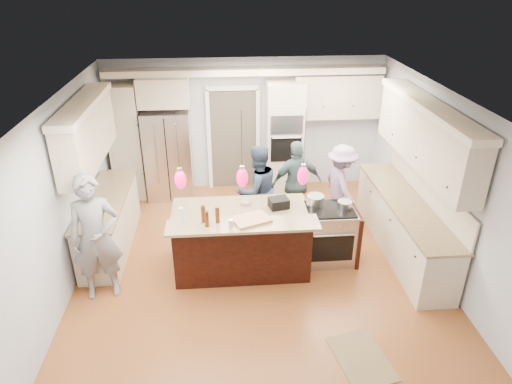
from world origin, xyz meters
TOP-DOWN VIEW (x-y plane):
  - ground_plane at (0.00, 0.00)m, footprint 6.00×6.00m
  - room_shell at (0.00, 0.00)m, footprint 5.54×6.04m
  - refrigerator at (-1.55, 2.64)m, footprint 0.90×0.70m
  - oven_column at (0.75, 2.67)m, footprint 0.72×0.69m
  - back_upper_cabinets at (-0.75, 2.76)m, footprint 5.30×0.61m
  - right_counter_run at (2.44, 0.30)m, footprint 0.64×3.10m
  - left_cabinets at (-2.44, 0.80)m, footprint 0.64×2.30m
  - kitchen_island at (-0.25, 0.07)m, footprint 2.10×1.46m
  - island_range at (1.16, 0.15)m, footprint 0.82×0.71m
  - pendant_lights at (-0.25, -0.51)m, footprint 1.75×0.15m
  - person_bar_end at (-2.27, -0.45)m, footprint 0.76×0.57m
  - person_far_left at (0.08, 1.07)m, footprint 0.98×0.90m
  - person_far_right at (0.81, 1.35)m, footprint 0.97×0.53m
  - person_range_side at (1.60, 1.30)m, footprint 0.76×1.07m
  - floor_rug at (1.10, -1.98)m, footprint 0.75×0.96m
  - water_bottle at (-1.08, -0.50)m, footprint 0.08×0.08m
  - beer_bottle_a at (-0.78, -0.45)m, footprint 0.08×0.08m
  - beer_bottle_b at (-0.74, -0.57)m, footprint 0.07×0.07m
  - beer_bottle_c at (-0.59, -0.47)m, footprint 0.07×0.07m
  - drink_can at (-0.42, -0.61)m, footprint 0.08×0.08m
  - cutting_board at (-0.13, -0.47)m, footprint 0.59×0.51m
  - pot_large at (0.92, 0.29)m, footprint 0.27×0.27m
  - pot_small at (1.36, 0.16)m, footprint 0.22×0.22m

SIDE VIEW (x-z plane):
  - ground_plane at x=0.00m, z-range 0.00..0.00m
  - floor_rug at x=1.10m, z-range 0.00..0.01m
  - island_range at x=1.16m, z-range 0.00..0.92m
  - kitchen_island at x=-0.25m, z-range -0.07..1.05m
  - person_range_side at x=1.60m, z-range 0.00..1.50m
  - person_far_right at x=0.81m, z-range 0.00..1.58m
  - person_far_left at x=0.08m, z-range 0.00..1.63m
  - refrigerator at x=-1.55m, z-range 0.00..1.80m
  - person_bar_end at x=-2.27m, z-range 0.00..1.88m
  - pot_small at x=1.36m, z-range 0.92..1.03m
  - pot_large at x=0.92m, z-range 0.92..1.08m
  - right_counter_run at x=2.44m, z-range -0.20..2.31m
  - left_cabinets at x=-2.44m, z-range -0.20..2.31m
  - cutting_board at x=-0.13m, z-range 1.12..1.16m
  - oven_column at x=0.75m, z-range 0.00..2.30m
  - drink_can at x=-0.42m, z-range 1.12..1.23m
  - beer_bottle_b at x=-0.74m, z-range 1.12..1.35m
  - beer_bottle_c at x=-0.59m, z-range 1.12..1.36m
  - beer_bottle_a at x=-0.78m, z-range 1.12..1.37m
  - water_bottle at x=-1.08m, z-range 1.12..1.39m
  - back_upper_cabinets at x=-0.75m, z-range 0.40..2.94m
  - pendant_lights at x=-0.25m, z-range 1.29..2.32m
  - room_shell at x=0.00m, z-range 0.46..3.18m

